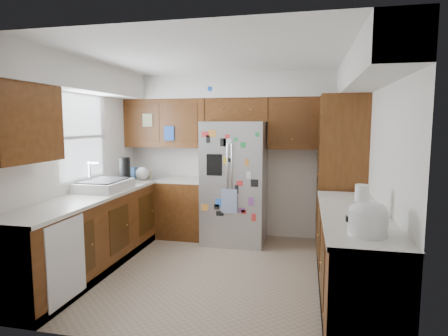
{
  "coord_description": "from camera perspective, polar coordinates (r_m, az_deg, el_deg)",
  "views": [
    {
      "loc": [
        1.03,
        -4.2,
        1.77
      ],
      "look_at": [
        0.02,
        0.35,
        1.22
      ],
      "focal_mm": 30.0,
      "sensor_mm": 36.0,
      "label": 1
    }
  ],
  "objects": [
    {
      "name": "floor",
      "position": [
        4.67,
        -1.25,
        -15.49
      ],
      "size": [
        3.6,
        3.6,
        0.0
      ],
      "primitive_type": "plane",
      "color": "tan",
      "rests_on": "ground"
    },
    {
      "name": "fridge_top_items",
      "position": [
        5.73,
        0.75,
        11.79
      ],
      "size": [
        0.73,
        0.35,
        0.26
      ],
      "color": "blue",
      "rests_on": "bridge_cabinet"
    },
    {
      "name": "left_counter_clutter",
      "position": [
        5.65,
        -13.86,
        -0.75
      ],
      "size": [
        0.4,
        0.85,
        0.38
      ],
      "color": "black",
      "rests_on": "left_counter_run"
    },
    {
      "name": "bridge_cabinet",
      "position": [
        5.73,
        2.12,
        8.81
      ],
      "size": [
        0.96,
        0.34,
        0.35
      ],
      "primitive_type": "cube",
      "color": "#48250D",
      "rests_on": "fridge"
    },
    {
      "name": "sink_assembly",
      "position": [
        5.05,
        -17.8,
        -2.49
      ],
      "size": [
        0.52,
        0.7,
        0.37
      ],
      "color": "silver",
      "rests_on": "left_counter_run"
    },
    {
      "name": "rice_cooker",
      "position": [
        3.09,
        21.04,
        -7.05
      ],
      "size": [
        0.31,
        0.3,
        0.26
      ],
      "color": "white",
      "rests_on": "right_counter_run"
    },
    {
      "name": "room_shell",
      "position": [
        4.71,
        -1.51,
        7.4
      ],
      "size": [
        3.64,
        3.24,
        2.52
      ],
      "color": "white",
      "rests_on": "ground"
    },
    {
      "name": "fridge",
      "position": [
        5.57,
        1.65,
        -2.22
      ],
      "size": [
        0.9,
        0.79,
        1.8
      ],
      "color": "#ABABB0",
      "rests_on": "ground"
    },
    {
      "name": "pantry",
      "position": [
        5.42,
        17.33,
        -0.92
      ],
      "size": [
        0.6,
        0.9,
        2.15
      ],
      "primitive_type": "cube",
      "color": "#48250D",
      "rests_on": "ground"
    },
    {
      "name": "paper_towel",
      "position": [
        3.73,
        20.24,
        -4.58
      ],
      "size": [
        0.13,
        0.13,
        0.29
      ],
      "primitive_type": "cylinder",
      "color": "white",
      "rests_on": "right_counter_run"
    },
    {
      "name": "right_counter_run",
      "position": [
        3.99,
        19.0,
        -13.37
      ],
      "size": [
        0.63,
        2.25,
        0.92
      ],
      "color": "#48250D",
      "rests_on": "ground"
    },
    {
      "name": "left_counter_run",
      "position": [
        5.04,
        -16.6,
        -8.96
      ],
      "size": [
        1.36,
        3.2,
        0.92
      ],
      "color": "#48250D",
      "rests_on": "ground"
    }
  ]
}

